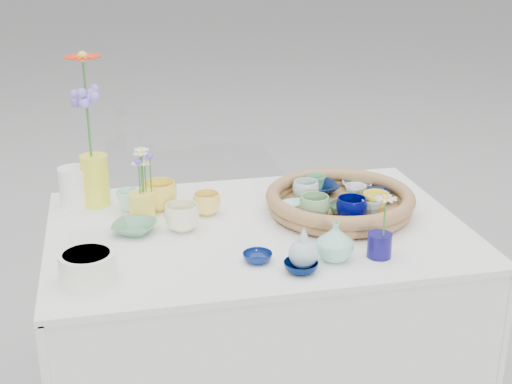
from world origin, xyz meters
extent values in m
imported|color=#05143C|center=(0.25, 0.19, 0.80)|extent=(0.15, 0.15, 0.03)
imported|color=black|center=(0.41, 0.09, 0.80)|extent=(0.14, 0.14, 0.03)
imported|color=yellow|center=(0.36, -0.04, 0.82)|extent=(0.09, 0.09, 0.08)
imported|color=#48744E|center=(0.28, -0.01, 0.80)|extent=(0.14, 0.14, 0.03)
imported|color=#7DB079|center=(0.18, -0.02, 0.82)|extent=(0.10, 0.10, 0.07)
imported|color=#96E3D9|center=(0.13, 0.04, 0.80)|extent=(0.13, 0.13, 0.03)
imported|color=silver|center=(0.19, 0.13, 0.82)|extent=(0.09, 0.09, 0.07)
imported|color=silver|center=(0.34, 0.07, 0.82)|extent=(0.08, 0.08, 0.06)
imported|color=#A5D9FA|center=(0.39, 0.20, 0.80)|extent=(0.12, 0.12, 0.02)
imported|color=#000350|center=(0.28, -0.06, 0.82)|extent=(0.11, 0.11, 0.07)
imported|color=#E0A955|center=(0.15, -0.02, 0.80)|extent=(0.11, 0.11, 0.03)
imported|color=#94B5AE|center=(0.35, -0.05, 0.81)|extent=(0.09, 0.09, 0.06)
imported|color=#51A170|center=(0.24, 0.20, 0.81)|extent=(0.08, 0.08, 0.06)
imported|color=#FCDB48|center=(-0.28, 0.21, 0.81)|extent=(0.15, 0.15, 0.09)
imported|color=#F2D15B|center=(-0.14, 0.13, 0.80)|extent=(0.10, 0.10, 0.07)
imported|color=#568F6A|center=(-0.37, 0.03, 0.78)|extent=(0.17, 0.17, 0.03)
imported|color=#F3EEC4|center=(-0.23, 0.02, 0.81)|extent=(0.11, 0.11, 0.08)
imported|color=#081B57|center=(-0.05, -0.24, 0.78)|extent=(0.09, 0.09, 0.03)
imported|color=#AEE9D1|center=(-0.38, 0.22, 0.80)|extent=(0.08, 0.08, 0.07)
imported|color=#00103A|center=(0.05, -0.32, 0.78)|extent=(0.12, 0.12, 0.03)
imported|color=#8ED5B7|center=(0.16, -0.27, 0.82)|extent=(0.13, 0.13, 0.11)
cylinder|color=#110C5B|center=(0.28, -0.28, 0.80)|extent=(0.09, 0.09, 0.07)
cylinder|color=yellow|center=(-0.48, 0.29, 0.85)|extent=(0.12, 0.12, 0.17)
cylinder|color=#FFE04B|center=(-0.34, 0.14, 0.81)|extent=(0.10, 0.10, 0.09)
camera|label=1|loc=(-0.43, -1.95, 1.64)|focal=50.00mm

